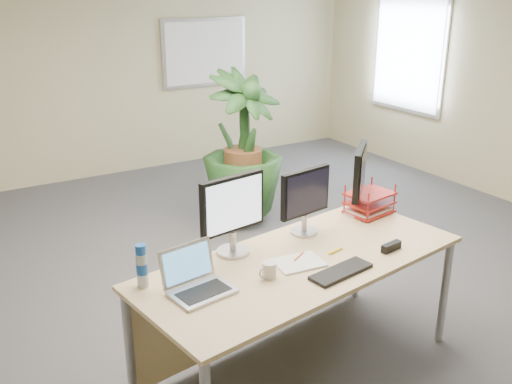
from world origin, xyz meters
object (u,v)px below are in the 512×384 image
monitor_left (233,210)px  monitor_right (305,197)px  floor_plant (243,157)px  desk (289,277)px  laptop (196,280)px

monitor_left → monitor_right: monitor_left is taller
floor_plant → monitor_left: bearing=-121.3°
floor_plant → monitor_left: floor_plant is taller
desk → floor_plant: floor_plant is taller
floor_plant → monitor_left: 2.45m
monitor_left → monitor_right: bearing=1.8°
floor_plant → monitor_right: (-0.68, -2.05, 0.35)m
desk → floor_plant: size_ratio=1.51×
laptop → desk: bearing=9.5°
monitor_right → laptop: (-0.98, -0.32, -0.21)m
desk → monitor_right: size_ratio=4.90×
floor_plant → monitor_left: (-1.25, -2.07, 0.38)m
desk → laptop: 0.77m
floor_plant → monitor_right: floor_plant is taller
desk → monitor_left: 0.60m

